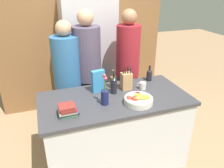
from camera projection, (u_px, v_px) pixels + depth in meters
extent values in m
plane|color=#A37F5B|center=(115.00, 160.00, 2.82)|extent=(14.00, 14.00, 0.00)
cube|color=silver|center=(115.00, 132.00, 2.64)|extent=(1.60, 0.79, 0.88)
cube|color=#38383D|center=(115.00, 99.00, 2.45)|extent=(1.67, 0.82, 0.04)
cube|color=brown|center=(82.00, 33.00, 3.72)|extent=(2.87, 0.12, 2.60)
cube|color=#B7B7BC|center=(89.00, 60.00, 3.57)|extent=(0.80, 0.60, 1.88)
cylinder|color=#B7B7BC|center=(90.00, 60.00, 3.24)|extent=(0.02, 0.02, 1.04)
cylinder|color=silver|center=(138.00, 101.00, 2.31)|extent=(0.30, 0.30, 0.06)
torus|color=silver|center=(139.00, 98.00, 2.29)|extent=(0.30, 0.30, 0.02)
sphere|color=red|center=(138.00, 95.00, 2.36)|extent=(0.07, 0.07, 0.07)
sphere|color=red|center=(129.00, 98.00, 2.29)|extent=(0.07, 0.07, 0.07)
sphere|color=red|center=(135.00, 99.00, 2.26)|extent=(0.07, 0.07, 0.07)
cylinder|color=yellow|center=(142.00, 98.00, 2.26)|extent=(0.16, 0.06, 0.03)
cylinder|color=yellow|center=(142.00, 96.00, 2.27)|extent=(0.14, 0.12, 0.03)
cube|color=tan|center=(126.00, 81.00, 2.59)|extent=(0.12, 0.10, 0.20)
cylinder|color=black|center=(123.00, 72.00, 2.52)|extent=(0.01, 0.01, 0.07)
cylinder|color=black|center=(125.00, 71.00, 2.54)|extent=(0.01, 0.01, 0.08)
cylinder|color=black|center=(128.00, 70.00, 2.53)|extent=(0.01, 0.01, 0.09)
cylinder|color=black|center=(130.00, 71.00, 2.53)|extent=(0.01, 0.01, 0.08)
cylinder|color=#191E4C|center=(105.00, 98.00, 2.27)|extent=(0.08, 0.08, 0.15)
cylinder|color=#477538|center=(105.00, 85.00, 2.21)|extent=(0.01, 0.02, 0.14)
sphere|color=#C64C66|center=(105.00, 78.00, 2.18)|extent=(0.04, 0.04, 0.04)
cylinder|color=#477538|center=(104.00, 83.00, 2.21)|extent=(0.02, 0.01, 0.16)
sphere|color=#C64C66|center=(104.00, 76.00, 2.18)|extent=(0.04, 0.04, 0.04)
cylinder|color=#477538|center=(104.00, 83.00, 2.20)|extent=(0.01, 0.01, 0.17)
sphere|color=#C64C66|center=(104.00, 76.00, 2.17)|extent=(0.03, 0.03, 0.03)
cylinder|color=#477538|center=(105.00, 83.00, 2.20)|extent=(0.02, 0.01, 0.18)
sphere|color=#C64C66|center=(105.00, 75.00, 2.16)|extent=(0.03, 0.03, 0.03)
cube|color=teal|center=(98.00, 81.00, 2.52)|extent=(0.16, 0.09, 0.26)
cylinder|color=silver|center=(143.00, 86.00, 2.61)|extent=(0.08, 0.08, 0.09)
torus|color=silver|center=(139.00, 85.00, 2.63)|extent=(0.05, 0.05, 0.06)
cube|color=#3D6047|center=(68.00, 115.00, 2.10)|extent=(0.19, 0.14, 0.02)
cube|color=#2D334C|center=(68.00, 112.00, 2.11)|extent=(0.21, 0.14, 0.02)
cube|color=#B7A88E|center=(67.00, 111.00, 2.09)|extent=(0.17, 0.14, 0.03)
cube|color=maroon|center=(68.00, 109.00, 2.08)|extent=(0.15, 0.15, 0.02)
cube|color=maroon|center=(66.00, 107.00, 2.07)|extent=(0.15, 0.15, 0.03)
cylinder|color=black|center=(149.00, 76.00, 2.84)|extent=(0.07, 0.07, 0.13)
cone|color=black|center=(150.00, 70.00, 2.81)|extent=(0.07, 0.07, 0.02)
cylinder|color=black|center=(150.00, 68.00, 2.79)|extent=(0.03, 0.03, 0.05)
cylinder|color=black|center=(114.00, 86.00, 2.50)|extent=(0.07, 0.07, 0.17)
cone|color=black|center=(114.00, 78.00, 2.46)|extent=(0.07, 0.07, 0.03)
cylinder|color=black|center=(114.00, 74.00, 2.43)|extent=(0.03, 0.03, 0.07)
cylinder|color=brown|center=(113.00, 82.00, 2.64)|extent=(0.07, 0.07, 0.14)
cone|color=brown|center=(113.00, 76.00, 2.60)|extent=(0.07, 0.07, 0.03)
cylinder|color=brown|center=(113.00, 72.00, 2.58)|extent=(0.03, 0.03, 0.06)
cube|color=#383842|center=(71.00, 111.00, 3.14)|extent=(0.30, 0.22, 0.81)
cylinder|color=#2D6093|center=(66.00, 62.00, 2.82)|extent=(0.36, 0.36, 0.68)
sphere|color=tan|center=(63.00, 28.00, 2.64)|extent=(0.20, 0.20, 0.20)
cube|color=#383842|center=(90.00, 105.00, 3.24)|extent=(0.31, 0.23, 0.86)
cylinder|color=#4C4256|center=(87.00, 54.00, 2.90)|extent=(0.37, 0.37, 0.72)
sphere|color=tan|center=(85.00, 18.00, 2.71)|extent=(0.21, 0.21, 0.21)
cube|color=#383842|center=(126.00, 100.00, 3.37)|extent=(0.29, 0.22, 0.86)
cylinder|color=maroon|center=(128.00, 51.00, 3.04)|extent=(0.33, 0.33, 0.72)
sphere|color=#996B4C|center=(129.00, 17.00, 2.85)|extent=(0.21, 0.21, 0.21)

